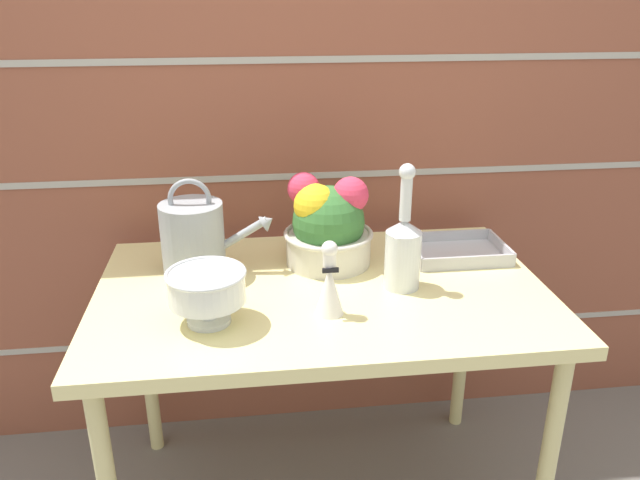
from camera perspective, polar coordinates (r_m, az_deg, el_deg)
brick_wall at (r=2.00m, az=-1.59°, el=11.16°), size 3.60×0.08×2.20m
patio_table at (r=1.70m, az=0.16°, el=-6.47°), size 1.19×0.75×0.74m
watering_can at (r=1.74m, az=-11.43°, el=0.19°), size 0.32×0.17×0.27m
crystal_pedestal_bowl at (r=1.48m, az=-10.33°, el=-4.35°), size 0.19×0.19×0.13m
flower_planter at (r=1.76m, az=0.67°, el=1.34°), size 0.26×0.26×0.26m
glass_decanter at (r=1.64m, az=7.62°, el=-0.71°), size 0.09×0.09×0.34m
figurine_vase at (r=1.50m, az=1.00°, el=-4.09°), size 0.07×0.07×0.19m
wire_tray at (r=1.90m, az=12.42°, el=-1.10°), size 0.28×0.21×0.04m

